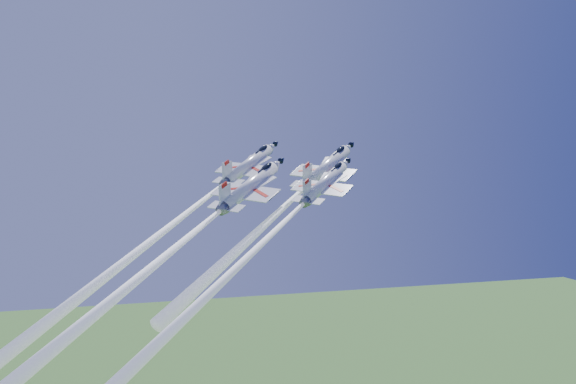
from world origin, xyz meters
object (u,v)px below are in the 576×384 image
object	(u,v)px
jet_slot	(174,249)
jet_right	(256,249)
jet_left	(171,226)
jet_lead	(279,211)

from	to	relation	value
jet_slot	jet_right	bearing A→B (deg)	37.85
jet_left	jet_slot	distance (m)	10.54
jet_lead	jet_right	xyz separation A→B (m)	(-6.21, -11.20, -3.83)
jet_right	jet_left	bearing A→B (deg)	176.92
jet_right	jet_slot	distance (m)	10.39
jet_left	jet_right	bearing A→B (deg)	-3.08
jet_slot	jet_lead	bearing A→B (deg)	78.63
jet_left	jet_slot	world-z (taller)	jet_left
jet_lead	jet_left	xyz separation A→B (m)	(-15.70, 1.26, -1.78)
jet_right	jet_lead	bearing A→B (deg)	110.62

